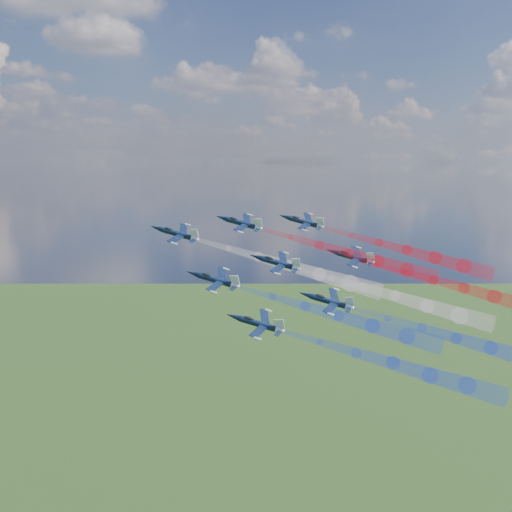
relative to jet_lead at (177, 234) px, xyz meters
name	(u,v)px	position (x,y,z in m)	size (l,w,h in m)	color
jet_lead	(177,234)	(0.00, 0.00, 0.00)	(9.72, 12.15, 3.24)	black
trail_lead	(289,266)	(21.96, -13.83, -6.82)	(4.05, 42.94, 4.05)	white
jet_inner_left	(215,280)	(3.42, -16.46, -8.25)	(9.72, 12.15, 3.24)	black
trail_inner_left	(339,316)	(25.39, -30.28, -15.06)	(4.05, 42.94, 4.05)	blue
jet_inner_right	(241,223)	(16.72, 1.65, 1.66)	(9.72, 12.15, 3.24)	black
trail_inner_right	(348,253)	(38.68, -12.17, -5.16)	(4.05, 42.94, 4.05)	red
jet_outer_left	(258,324)	(7.21, -30.28, -14.82)	(9.72, 12.15, 3.24)	black
trail_outer_left	(393,364)	(29.18, -44.11, -21.63)	(4.05, 42.94, 4.05)	blue
jet_center_third	(277,263)	(18.91, -14.26, -5.91)	(9.72, 12.15, 3.24)	black
trail_center_third	(395,296)	(40.88, -28.08, -12.73)	(4.05, 42.94, 4.05)	white
jet_outer_right	(304,222)	(33.94, 1.89, 1.30)	(9.72, 12.15, 3.24)	black
trail_outer_right	(407,250)	(55.90, -11.94, -5.52)	(4.05, 42.94, 4.05)	red
jet_rear_left	(329,301)	(24.39, -27.89, -12.36)	(9.72, 12.15, 3.24)	black
trail_rear_left	(456,338)	(46.35, -41.71, -19.18)	(4.05, 42.94, 4.05)	blue
jet_rear_right	(352,257)	(39.36, -12.91, -6.00)	(9.72, 12.15, 3.24)	black
trail_rear_right	(464,288)	(61.33, -26.74, -12.82)	(4.05, 42.94, 4.05)	red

